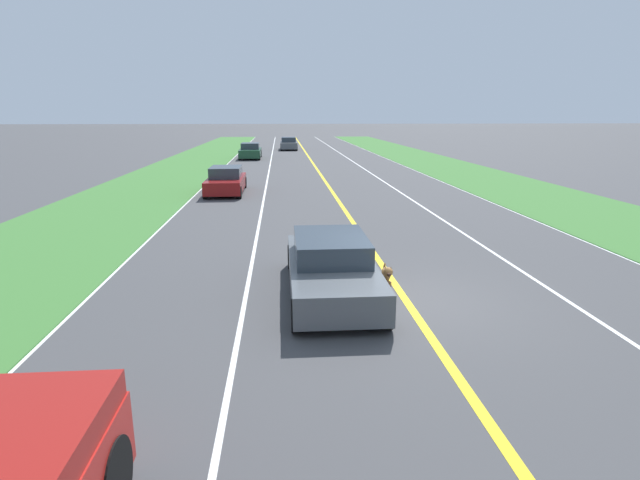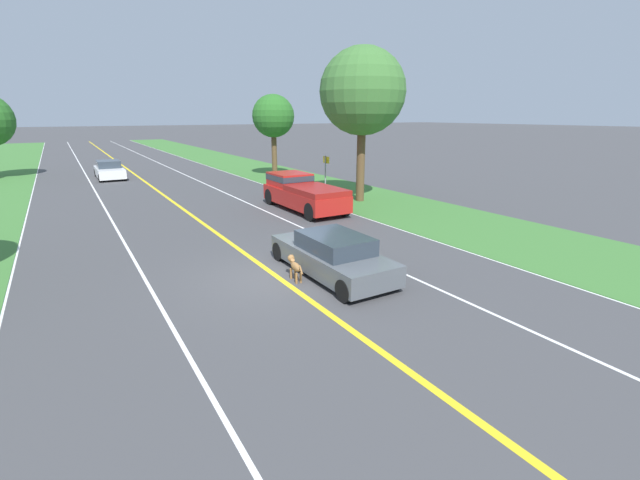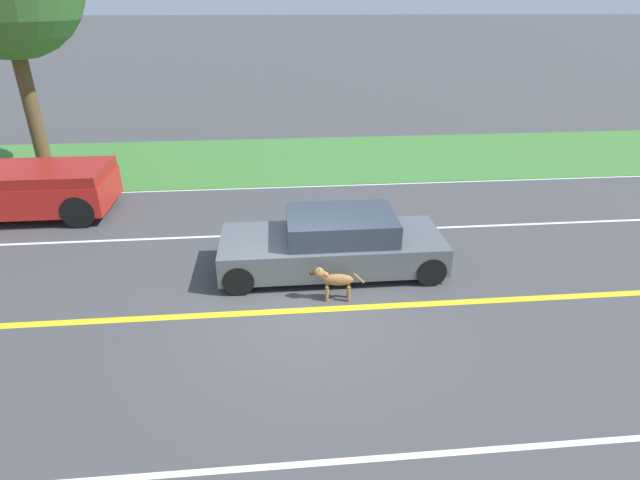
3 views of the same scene
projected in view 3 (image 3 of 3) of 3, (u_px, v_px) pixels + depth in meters
name	position (u px, v px, depth m)	size (l,w,h in m)	color
ground_plane	(310.00, 310.00, 9.55)	(400.00, 400.00, 0.00)	#424244
centre_divider_line	(310.00, 310.00, 9.55)	(0.18, 160.00, 0.01)	yellow
lane_edge_line_right	(294.00, 187.00, 15.82)	(0.14, 160.00, 0.01)	white
lane_dash_same_dir	(300.00, 233.00, 12.69)	(0.10, 160.00, 0.01)	white
lane_dash_oncoming	(331.00, 462.00, 6.41)	(0.10, 160.00, 0.01)	white
grass_verge_right	(290.00, 159.00, 18.51)	(6.00, 160.00, 0.03)	#3D7533
ego_car	(334.00, 244.00, 10.75)	(1.89, 4.75, 1.30)	#51565B
dog	(334.00, 279.00, 9.70)	(0.28, 1.08, 0.73)	olive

